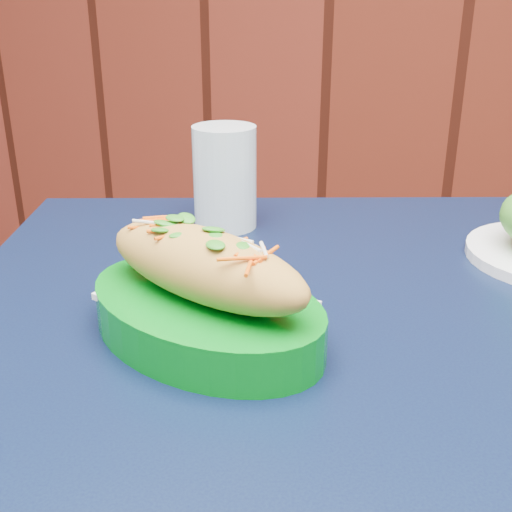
# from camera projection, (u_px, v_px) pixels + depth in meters

# --- Properties ---
(cafe_table) EXTENTS (1.00, 1.00, 0.75)m
(cafe_table) POSITION_uv_depth(u_px,v_px,m) (365.00, 418.00, 0.59)
(cafe_table) COLOR black
(cafe_table) RESTS_ON ground
(banh_mi_basket) EXTENTS (0.27, 0.23, 0.11)m
(banh_mi_basket) POSITION_uv_depth(u_px,v_px,m) (205.00, 293.00, 0.54)
(banh_mi_basket) COLOR #007513
(banh_mi_basket) RESTS_ON cafe_table
(water_glass) EXTENTS (0.08, 0.08, 0.13)m
(water_glass) POSITION_uv_depth(u_px,v_px,m) (225.00, 178.00, 0.79)
(water_glass) COLOR silver
(water_glass) RESTS_ON cafe_table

